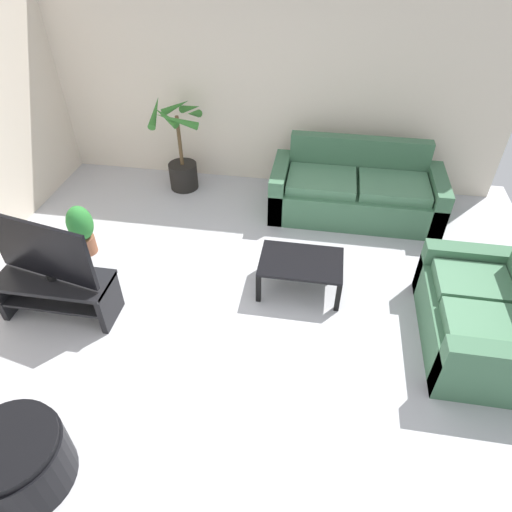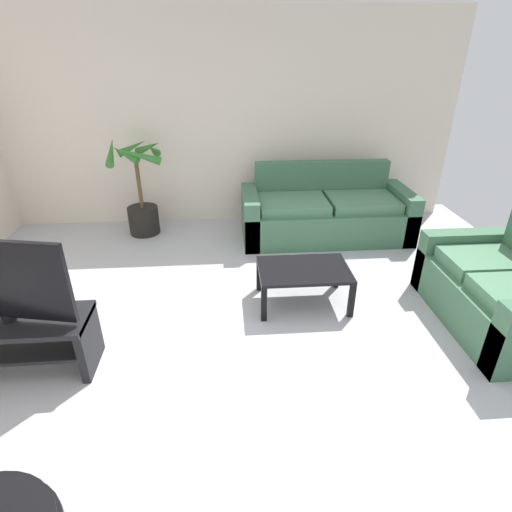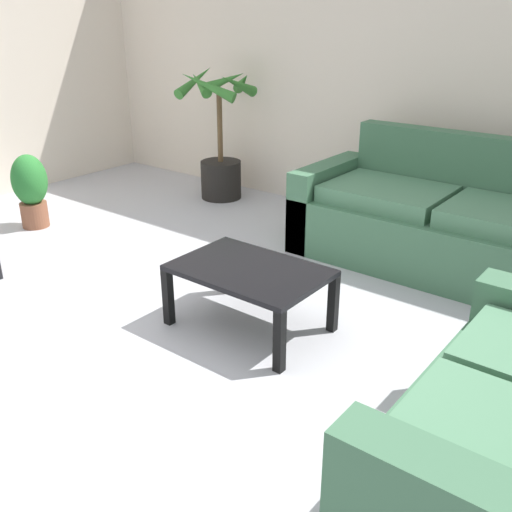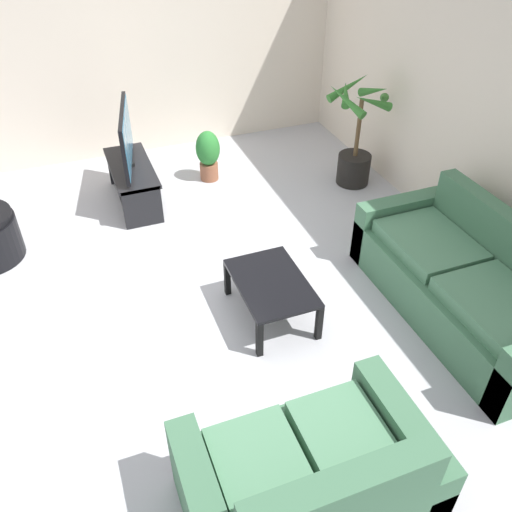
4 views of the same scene
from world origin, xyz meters
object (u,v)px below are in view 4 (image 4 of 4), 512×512
(couch_main, at_px, (465,286))
(tv_stand, at_px, (133,178))
(potted_palm, at_px, (356,146))
(tv, at_px, (126,137))
(potted_plant_small, at_px, (208,154))
(coffee_table, at_px, (271,286))
(couch_loveseat, at_px, (308,483))

(couch_main, xyz_separation_m, tv_stand, (-2.86, -2.29, -0.00))
(couch_main, height_order, potted_palm, potted_palm)
(tv, distance_m, potted_plant_small, 1.07)
(tv_stand, distance_m, coffee_table, 2.42)
(couch_main, distance_m, couch_loveseat, 2.29)
(potted_palm, bearing_deg, potted_plant_small, -113.98)
(tv, bearing_deg, coffee_table, 17.83)
(couch_loveseat, bearing_deg, tv, -175.91)
(couch_main, bearing_deg, couch_loveseat, -60.75)
(couch_main, height_order, couch_loveseat, same)
(couch_loveseat, distance_m, potted_palm, 4.15)
(tv_stand, height_order, coffee_table, tv_stand)
(tv_stand, distance_m, potted_palm, 2.60)
(couch_main, distance_m, tv_stand, 3.66)
(potted_palm, height_order, potted_plant_small, potted_palm)
(couch_main, bearing_deg, tv_stand, -141.40)
(couch_loveseat, bearing_deg, tv_stand, -175.86)
(tv, bearing_deg, potted_palm, 78.78)
(couch_main, bearing_deg, coffee_table, -110.04)
(couch_loveseat, relative_size, tv, 1.35)
(tv, xyz_separation_m, coffee_table, (2.30, 0.74, -0.47))
(coffee_table, bearing_deg, tv, -162.17)
(tv_stand, distance_m, potted_plant_small, 0.97)
(tv_stand, height_order, potted_plant_small, potted_plant_small)
(coffee_table, relative_size, potted_palm, 0.68)
(tv, height_order, coffee_table, tv)
(tv, bearing_deg, couch_loveseat, 4.09)
(potted_plant_small, bearing_deg, coffee_table, -4.74)
(couch_main, xyz_separation_m, tv, (-2.86, -2.28, 0.49))
(tv, relative_size, potted_palm, 0.85)
(couch_main, distance_m, potted_plant_small, 3.35)
(tv_stand, bearing_deg, coffee_table, 17.89)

